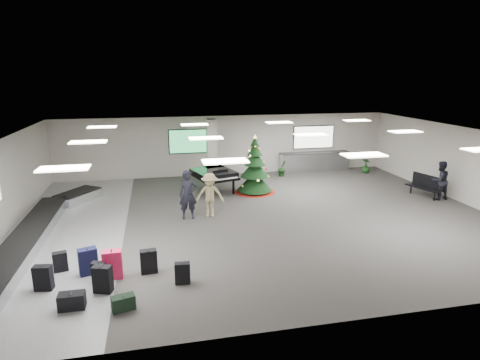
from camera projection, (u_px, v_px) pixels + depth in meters
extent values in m
plane|color=#3E3B38|center=(259.00, 217.00, 15.56)|extent=(18.00, 18.00, 0.00)
cube|color=#BDB6AC|center=(227.00, 145.00, 21.76)|extent=(18.00, 0.02, 3.20)
cube|color=#BDB6AC|center=(343.00, 257.00, 8.53)|extent=(18.00, 0.02, 3.20)
cube|color=#BDB6AC|center=(465.00, 166.00, 16.96)|extent=(0.02, 14.00, 3.20)
cube|color=silver|center=(260.00, 135.00, 14.74)|extent=(18.00, 14.00, 0.02)
cube|color=slate|center=(67.00, 231.00, 14.15)|extent=(4.00, 14.00, 0.01)
cube|color=beige|center=(212.00, 151.00, 20.24)|extent=(0.50, 0.50, 3.20)
cube|color=green|center=(190.00, 141.00, 21.23)|extent=(2.20, 0.08, 1.30)
cube|color=white|center=(314.00, 137.00, 22.65)|extent=(2.40, 0.08, 1.30)
cube|color=white|center=(64.00, 168.00, 9.76)|extent=(1.20, 0.60, 0.04)
cube|color=white|center=(88.00, 142.00, 13.54)|extent=(1.20, 0.60, 0.04)
cube|color=white|center=(102.00, 127.00, 17.32)|extent=(1.20, 0.60, 0.04)
cube|color=white|center=(225.00, 161.00, 10.57)|extent=(1.20, 0.60, 0.04)
cube|color=white|center=(206.00, 138.00, 14.35)|extent=(1.20, 0.60, 0.04)
cube|color=white|center=(194.00, 125.00, 18.13)|extent=(1.20, 0.60, 0.04)
cube|color=white|center=(364.00, 155.00, 11.38)|extent=(1.20, 0.60, 0.04)
cube|color=white|center=(311.00, 135.00, 15.16)|extent=(1.20, 0.60, 0.04)
cube|color=white|center=(279.00, 122.00, 18.94)|extent=(1.20, 0.60, 0.04)
cube|color=white|center=(405.00, 132.00, 15.96)|extent=(1.20, 0.60, 0.04)
cube|color=white|center=(357.00, 120.00, 19.74)|extent=(1.20, 0.60, 0.04)
cube|color=silver|center=(27.00, 239.00, 12.95)|extent=(1.00, 8.00, 0.38)
cube|color=black|center=(26.00, 233.00, 12.90)|extent=(0.95, 7.90, 0.05)
cube|color=silver|center=(78.00, 197.00, 17.46)|extent=(1.97, 2.21, 0.38)
cube|color=black|center=(78.00, 192.00, 17.41)|extent=(1.87, 2.10, 0.05)
cube|color=silver|center=(314.00, 162.00, 22.72)|extent=(4.00, 0.60, 1.05)
cube|color=#2A2B2D|center=(315.00, 153.00, 22.58)|extent=(4.05, 0.65, 0.04)
cube|color=black|center=(103.00, 279.00, 10.11)|extent=(0.51, 0.39, 0.71)
cube|color=black|center=(101.00, 266.00, 10.01)|extent=(0.08, 0.15, 0.02)
cube|color=black|center=(99.00, 272.00, 10.61)|extent=(0.40, 0.28, 0.57)
cube|color=black|center=(98.00, 262.00, 10.54)|extent=(0.06, 0.12, 0.02)
cube|color=#EE1F54|center=(113.00, 265.00, 10.79)|extent=(0.52, 0.30, 0.80)
cube|color=black|center=(111.00, 251.00, 10.69)|extent=(0.04, 0.17, 0.02)
cube|color=black|center=(149.00, 261.00, 11.10)|extent=(0.47, 0.29, 0.68)
cube|color=black|center=(148.00, 250.00, 11.01)|extent=(0.05, 0.15, 0.02)
cube|color=black|center=(88.00, 261.00, 11.01)|extent=(0.55, 0.42, 0.76)
cube|color=black|center=(87.00, 248.00, 10.91)|extent=(0.08, 0.17, 0.02)
cube|color=black|center=(43.00, 278.00, 10.22)|extent=(0.48, 0.31, 0.66)
cube|color=black|center=(42.00, 266.00, 10.13)|extent=(0.05, 0.15, 0.02)
cube|color=black|center=(123.00, 303.00, 9.39)|extent=(0.58, 0.40, 0.36)
cube|color=black|center=(123.00, 296.00, 9.34)|extent=(0.07, 0.16, 0.02)
cube|color=black|center=(183.00, 273.00, 10.55)|extent=(0.42, 0.25, 0.58)
cube|color=black|center=(182.00, 263.00, 10.48)|extent=(0.04, 0.13, 0.02)
cube|color=black|center=(60.00, 262.00, 11.20)|extent=(0.43, 0.31, 0.57)
cube|color=black|center=(59.00, 252.00, 11.13)|extent=(0.06, 0.13, 0.02)
cube|color=black|center=(72.00, 301.00, 9.43)|extent=(0.60, 0.33, 0.39)
cube|color=black|center=(71.00, 293.00, 9.38)|extent=(0.03, 0.20, 0.02)
cone|color=#6D0D09|center=(254.00, 191.00, 18.78)|extent=(1.91, 1.91, 0.12)
cylinder|color=#3F2819|center=(254.00, 187.00, 18.73)|extent=(0.12, 0.12, 0.50)
cone|color=black|center=(255.00, 181.00, 18.65)|extent=(1.61, 1.61, 0.90)
cone|color=black|center=(255.00, 168.00, 18.50)|extent=(1.31, 1.31, 0.80)
cone|color=black|center=(255.00, 157.00, 18.37)|extent=(1.00, 1.00, 0.70)
cone|color=black|center=(255.00, 149.00, 18.26)|extent=(0.70, 0.70, 0.60)
cone|color=black|center=(255.00, 141.00, 18.17)|extent=(0.40, 0.40, 0.45)
cone|color=#FFE566|center=(255.00, 136.00, 18.12)|extent=(0.16, 0.16, 0.18)
cube|color=black|center=(213.00, 174.00, 18.59)|extent=(2.14, 2.28, 0.30)
cube|color=black|center=(223.00, 180.00, 17.74)|extent=(1.59, 0.75, 0.11)
cube|color=white|center=(223.00, 179.00, 17.70)|extent=(1.39, 0.54, 0.02)
cube|color=black|center=(220.00, 172.00, 17.89)|extent=(0.74, 0.24, 0.24)
cylinder|color=black|center=(208.00, 190.00, 17.78)|extent=(0.11, 0.11, 0.73)
cylinder|color=black|center=(233.00, 186.00, 18.38)|extent=(0.11, 0.11, 0.73)
cylinder|color=black|center=(207.00, 181.00, 19.37)|extent=(0.11, 0.11, 0.73)
cube|color=black|center=(423.00, 188.00, 17.93)|extent=(0.91, 1.65, 0.06)
cylinder|color=black|center=(432.00, 197.00, 17.39)|extent=(0.06, 0.06, 0.42)
cylinder|color=black|center=(414.00, 189.00, 18.58)|extent=(0.06, 0.06, 0.42)
cube|color=black|center=(429.00, 181.00, 17.90)|extent=(0.45, 1.53, 0.52)
imported|color=black|center=(188.00, 195.00, 15.15)|extent=(0.70, 0.47, 1.88)
imported|color=#9B8D60|center=(210.00, 195.00, 15.38)|extent=(1.20, 0.81, 1.72)
imported|color=black|center=(440.00, 180.00, 17.49)|extent=(0.88, 0.71, 1.72)
imported|color=#123815|center=(282.00, 168.00, 21.61)|extent=(0.62, 0.62, 0.88)
imported|color=#123815|center=(366.00, 166.00, 22.34)|extent=(0.64, 0.64, 0.82)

